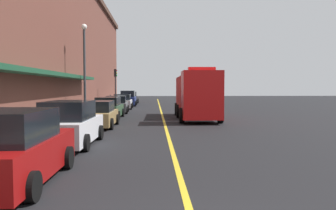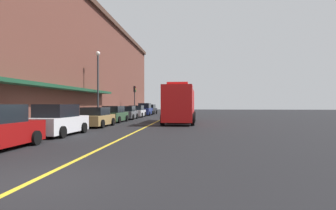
{
  "view_description": "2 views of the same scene",
  "coord_description": "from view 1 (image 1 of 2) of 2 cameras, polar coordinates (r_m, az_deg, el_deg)",
  "views": [
    {
      "loc": [
        -0.66,
        -3.91,
        2.33
      ],
      "look_at": [
        0.37,
        20.46,
        0.99
      ],
      "focal_mm": 35.32,
      "sensor_mm": 36.0,
      "label": 1
    },
    {
      "loc": [
        3.78,
        -6.26,
        1.82
      ],
      "look_at": [
        0.4,
        29.5,
        1.63
      ],
      "focal_mm": 30.39,
      "sensor_mm": 36.0,
      "label": 2
    }
  ],
  "objects": [
    {
      "name": "ground_plane",
      "position": [
        29.01,
        -1.1,
        -1.47
      ],
      "size": [
        112.0,
        112.0,
        0.0
      ],
      "primitive_type": "plane",
      "color": "black"
    },
    {
      "name": "sidewalk_left",
      "position": [
        29.52,
        -13.22,
        -1.33
      ],
      "size": [
        2.4,
        70.0,
        0.15
      ],
      "primitive_type": "cube",
      "color": "gray",
      "rests_on": "ground"
    },
    {
      "name": "lane_center_stripe",
      "position": [
        29.01,
        -1.1,
        -1.46
      ],
      "size": [
        0.16,
        70.0,
        0.01
      ],
      "primitive_type": "cube",
      "color": "gold",
      "rests_on": "ground"
    },
    {
      "name": "brick_building_left",
      "position": [
        30.49,
        -25.06,
        10.94
      ],
      "size": [
        10.73,
        64.0,
        13.23
      ],
      "color": "brown",
      "rests_on": "ground"
    },
    {
      "name": "parked_car_0",
      "position": [
        8.79,
        -25.13,
        -6.97
      ],
      "size": [
        2.04,
        4.43,
        1.79
      ],
      "rotation": [
        0.0,
        0.0,
        1.57
      ],
      "color": "maroon",
      "rests_on": "ground"
    },
    {
      "name": "parked_car_1",
      "position": [
        13.72,
        -16.54,
        -3.28
      ],
      "size": [
        2.14,
        4.38,
        1.78
      ],
      "rotation": [
        0.0,
        0.0,
        1.54
      ],
      "color": "silver",
      "rests_on": "ground"
    },
    {
      "name": "parked_car_2",
      "position": [
        19.54,
        -11.92,
        -1.65
      ],
      "size": [
        2.06,
        4.16,
        1.53
      ],
      "rotation": [
        0.0,
        0.0,
        1.56
      ],
      "color": "#A5844C",
      "rests_on": "ground"
    },
    {
      "name": "parked_car_3",
      "position": [
        24.88,
        -10.21,
        -0.56
      ],
      "size": [
        2.05,
        4.23,
        1.58
      ],
      "rotation": [
        0.0,
        0.0,
        1.54
      ],
      "color": "#2D5133",
      "rests_on": "ground"
    },
    {
      "name": "parked_car_4",
      "position": [
        30.0,
        -8.85,
        0.04
      ],
      "size": [
        2.2,
        4.17,
        1.54
      ],
      "rotation": [
        0.0,
        0.0,
        1.61
      ],
      "color": "#595B60",
      "rests_on": "ground"
    },
    {
      "name": "parked_car_5",
      "position": [
        35.37,
        -7.83,
        0.53
      ],
      "size": [
        2.12,
        4.2,
        1.57
      ],
      "rotation": [
        0.0,
        0.0,
        1.59
      ],
      "color": "silver",
      "rests_on": "ground"
    },
    {
      "name": "parked_car_6",
      "position": [
        40.9,
        -6.9,
        1.07
      ],
      "size": [
        2.08,
        4.44,
        1.88
      ],
      "rotation": [
        0.0,
        0.0,
        1.58
      ],
      "color": "navy",
      "rests_on": "ground"
    },
    {
      "name": "parked_car_7",
      "position": [
        46.32,
        -6.5,
        1.21
      ],
      "size": [
        2.13,
        4.87,
        1.66
      ],
      "rotation": [
        0.0,
        0.0,
        1.56
      ],
      "color": "black",
      "rests_on": "ground"
    },
    {
      "name": "fire_truck",
      "position": [
        24.31,
        4.84,
        1.66
      ],
      "size": [
        2.9,
        8.8,
        3.58
      ],
      "rotation": [
        0.0,
        0.0,
        -1.59
      ],
      "color": "red",
      "rests_on": "ground"
    },
    {
      "name": "parking_meter_0",
      "position": [
        40.68,
        -9.03,
        1.31
      ],
      "size": [
        0.14,
        0.18,
        1.33
      ],
      "color": "#4C4C51",
      "rests_on": "sidewalk_left"
    },
    {
      "name": "parking_meter_1",
      "position": [
        48.14,
        -8.0,
        1.6
      ],
      "size": [
        0.14,
        0.18,
        1.33
      ],
      "color": "#4C4C51",
      "rests_on": "sidewalk_left"
    },
    {
      "name": "parking_meter_2",
      "position": [
        36.0,
        -9.89,
        1.07
      ],
      "size": [
        0.14,
        0.18,
        1.33
      ],
      "color": "#4C4C51",
      "rests_on": "sidewalk_left"
    },
    {
      "name": "street_lamp_left",
      "position": [
        26.09,
        -14.23,
        7.59
      ],
      "size": [
        0.44,
        0.44,
        6.94
      ],
      "color": "#33383D",
      "rests_on": "sidewalk_left"
    },
    {
      "name": "traffic_light_near",
      "position": [
        40.16,
        -9.05,
        4.28
      ],
      "size": [
        0.38,
        0.36,
        4.3
      ],
      "color": "#232326",
      "rests_on": "sidewalk_left"
    }
  ]
}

